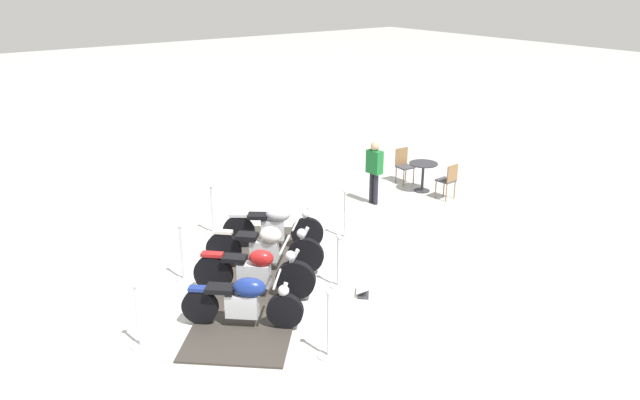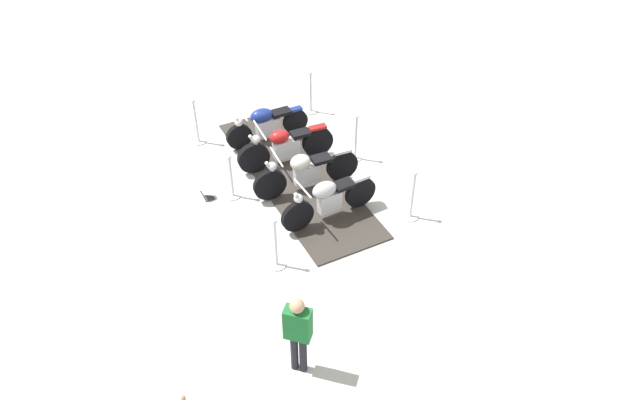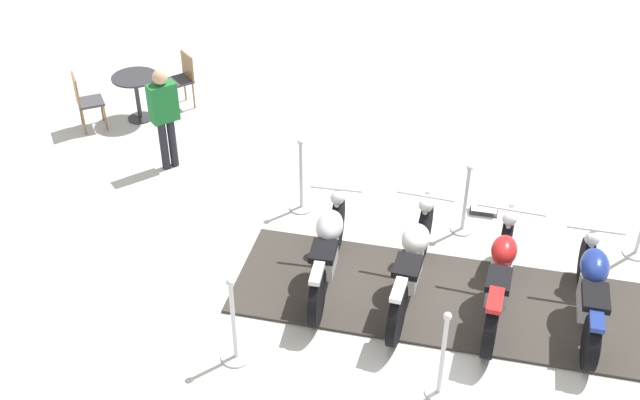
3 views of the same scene
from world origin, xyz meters
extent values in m
plane|color=silver|center=(0.00, 0.00, 0.00)|extent=(80.00, 80.00, 0.00)
cube|color=#38332D|center=(0.00, 0.00, 0.02)|extent=(4.73, 5.02, 0.04)
cylinder|color=black|center=(0.50, 1.61, 0.34)|extent=(0.53, 0.49, 0.60)
cylinder|color=black|center=(1.54, 0.67, 0.34)|extent=(0.53, 0.49, 0.60)
cube|color=silver|center=(1.02, 1.14, 0.40)|extent=(0.54, 0.52, 0.40)
ellipsoid|color=navy|center=(0.92, 1.23, 0.74)|extent=(0.61, 0.60, 0.32)
cube|color=black|center=(1.28, 0.91, 0.69)|extent=(0.53, 0.52, 0.08)
cube|color=navy|center=(1.54, 0.67, 0.67)|extent=(0.34, 0.33, 0.06)
cylinder|color=silver|center=(0.54, 1.57, 0.59)|extent=(0.22, 0.21, 0.52)
cylinder|color=silver|center=(0.58, 1.53, 0.91)|extent=(0.47, 0.52, 0.04)
sphere|color=silver|center=(0.51, 1.60, 0.71)|extent=(0.18, 0.18, 0.18)
cylinder|color=black|center=(-0.19, 0.92, 0.39)|extent=(0.59, 0.60, 0.71)
cylinder|color=black|center=(0.87, -0.15, 0.39)|extent=(0.59, 0.60, 0.71)
cube|color=silver|center=(0.34, 0.38, 0.44)|extent=(0.57, 0.58, 0.41)
ellipsoid|color=#AD1919|center=(0.24, 0.48, 0.77)|extent=(0.52, 0.52, 0.30)
cube|color=black|center=(0.58, 0.13, 0.73)|extent=(0.49, 0.49, 0.08)
cube|color=#AD1919|center=(0.87, -0.15, 0.78)|extent=(0.39, 0.39, 0.06)
cylinder|color=silver|center=(-0.12, 0.85, 0.69)|extent=(0.29, 0.29, 0.60)
cylinder|color=silver|center=(-0.06, 0.78, 1.05)|extent=(0.59, 0.59, 0.04)
sphere|color=silver|center=(-0.13, 0.85, 0.85)|extent=(0.18, 0.18, 0.18)
cylinder|color=black|center=(-0.91, 0.20, 0.39)|extent=(0.57, 0.57, 0.70)
cylinder|color=black|center=(0.23, -0.96, 0.39)|extent=(0.57, 0.57, 0.70)
cube|color=silver|center=(-0.34, -0.38, 0.43)|extent=(0.52, 0.52, 0.39)
ellipsoid|color=silver|center=(-0.43, -0.28, 0.76)|extent=(0.53, 0.54, 0.33)
cube|color=black|center=(-0.11, -0.62, 0.71)|extent=(0.49, 0.49, 0.08)
cube|color=silver|center=(0.23, -0.96, 0.77)|extent=(0.36, 0.36, 0.06)
cylinder|color=silver|center=(-0.85, 0.14, 0.68)|extent=(0.28, 0.28, 0.59)
cylinder|color=silver|center=(-0.79, 0.07, 1.04)|extent=(0.53, 0.52, 0.04)
sphere|color=silver|center=(-0.86, 0.14, 0.84)|extent=(0.18, 0.18, 0.18)
cylinder|color=black|center=(-1.58, -0.69, 0.37)|extent=(0.59, 0.50, 0.67)
cylinder|color=black|center=(-0.46, -1.59, 0.37)|extent=(0.59, 0.50, 0.67)
cube|color=silver|center=(-1.02, -1.14, 0.43)|extent=(0.49, 0.44, 0.42)
ellipsoid|color=#B7BAC1|center=(-1.11, -1.07, 0.78)|extent=(0.60, 0.57, 0.32)
cube|color=black|center=(-0.78, -1.34, 0.74)|extent=(0.50, 0.48, 0.08)
cube|color=#B7BAC1|center=(-0.46, -1.59, 0.74)|extent=(0.37, 0.33, 0.06)
cylinder|color=silver|center=(-1.53, -0.73, 0.66)|extent=(0.24, 0.21, 0.58)
cylinder|color=silver|center=(-1.48, -0.77, 1.01)|extent=(0.43, 0.52, 0.04)
sphere|color=silver|center=(-1.56, -0.71, 0.81)|extent=(0.18, 0.18, 0.18)
cylinder|color=silver|center=(0.40, 2.64, 0.01)|extent=(0.33, 0.33, 0.03)
cylinder|color=silver|center=(0.40, 2.64, 0.54)|extent=(0.05, 0.05, 1.03)
sphere|color=silver|center=(0.40, 2.64, 1.09)|extent=(0.09, 0.09, 0.09)
cylinder|color=silver|center=(-1.09, 0.98, 0.01)|extent=(0.31, 0.31, 0.03)
cylinder|color=silver|center=(-1.09, 0.98, 0.50)|extent=(0.05, 0.05, 0.94)
sphere|color=silver|center=(-1.09, 0.98, 1.00)|extent=(0.09, 0.09, 0.09)
cylinder|color=silver|center=(1.09, -0.98, 0.01)|extent=(0.29, 0.29, 0.03)
cylinder|color=silver|center=(1.09, -0.98, 0.54)|extent=(0.05, 0.05, 1.04)
sphere|color=silver|center=(1.09, -0.98, 1.10)|extent=(0.09, 0.09, 0.09)
cylinder|color=silver|center=(-2.58, -0.69, 0.01)|extent=(0.34, 0.34, 0.03)
cylinder|color=silver|center=(-2.58, -0.69, 0.53)|extent=(0.05, 0.05, 1.01)
sphere|color=silver|center=(-2.58, -0.69, 1.07)|extent=(0.09, 0.09, 0.09)
cylinder|color=silver|center=(-0.40, -2.64, 0.01)|extent=(0.34, 0.34, 0.03)
cylinder|color=silver|center=(-0.40, -2.64, 0.54)|extent=(0.05, 0.05, 1.04)
sphere|color=silver|center=(-0.40, -2.64, 1.10)|extent=(0.09, 0.09, 0.09)
cylinder|color=silver|center=(2.58, 0.69, 0.01)|extent=(0.33, 0.33, 0.03)
cylinder|color=silver|center=(2.58, 0.69, 0.53)|extent=(0.05, 0.05, 1.01)
sphere|color=silver|center=(2.58, 0.69, 1.07)|extent=(0.09, 0.09, 0.09)
cube|color=#333338|center=(-1.27, 1.49, 0.01)|extent=(0.40, 0.42, 0.02)
cube|color=white|center=(-1.27, 1.49, 0.14)|extent=(0.41, 0.42, 0.13)
cylinder|color=#23232D|center=(-4.50, -1.86, 0.40)|extent=(0.12, 0.12, 0.80)
cylinder|color=#23232D|center=(-4.49, -2.00, 0.40)|extent=(0.12, 0.12, 0.80)
cube|color=#1E7233|center=(-4.49, -1.93, 1.09)|extent=(0.25, 0.42, 0.58)
sphere|color=tan|center=(-4.49, -1.93, 1.49)|extent=(0.22, 0.22, 0.22)
camera|label=1|loc=(5.25, 9.00, 5.51)|focal=34.80mm
camera|label=2|loc=(-9.65, -4.27, 8.21)|focal=34.43mm
camera|label=3|loc=(5.52, -4.81, 6.49)|focal=44.68mm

